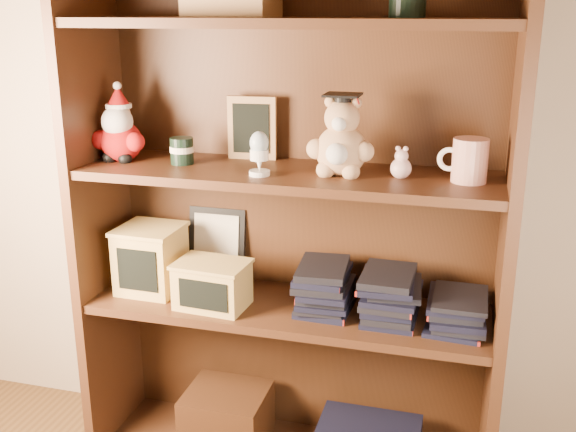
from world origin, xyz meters
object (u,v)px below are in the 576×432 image
at_px(grad_teddy_bear, 341,144).
at_px(teacher_mug, 469,160).
at_px(bookcase, 292,225).
at_px(treats_box, 151,258).

distance_m(grad_teddy_bear, teacher_mug, 0.33).
xyz_separation_m(bookcase, teacher_mug, (0.48, -0.05, 0.23)).
relative_size(bookcase, teacher_mug, 12.67).
height_order(bookcase, grad_teddy_bear, bookcase).
height_order(bookcase, treats_box, bookcase).
relative_size(grad_teddy_bear, teacher_mug, 1.73).
xyz_separation_m(grad_teddy_bear, teacher_mug, (0.33, 0.01, -0.03)).
relative_size(bookcase, treats_box, 8.04).
bearing_deg(treats_box, bookcase, 6.87).
bearing_deg(teacher_mug, treats_box, -179.95).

